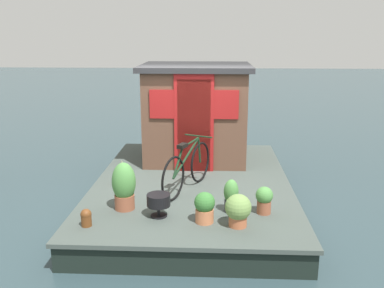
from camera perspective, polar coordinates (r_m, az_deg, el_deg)
ground_plane at (r=7.67m, az=0.07°, el=-7.74°), size 60.00×60.00×0.00m
houseboat_deck at (r=7.59m, az=0.08°, el=-6.27°), size 4.90×3.34×0.42m
houseboat_cabin at (r=8.57m, az=0.51°, el=4.27°), size 1.85×2.13×1.90m
bicycle at (r=6.91m, az=-0.60°, el=-3.17°), size 1.53×0.74×0.84m
potted_plant_fern at (r=5.82m, az=1.68°, el=-8.37°), size 0.28×0.28×0.43m
potted_plant_geranium at (r=6.28m, az=-9.04°, el=-5.55°), size 0.34×0.34×0.70m
potted_plant_lavender at (r=7.29m, az=-9.26°, el=-3.85°), size 0.24×0.24×0.44m
potted_plant_rosemary at (r=5.74m, az=6.15°, el=-8.65°), size 0.35×0.35×0.44m
potted_plant_sage at (r=6.17m, az=5.22°, el=-6.87°), size 0.21×0.21×0.49m
potted_plant_ivy at (r=6.19m, az=9.58°, el=-7.25°), size 0.25×0.25×0.40m
charcoal_grill at (r=6.01m, az=-4.47°, el=-7.58°), size 0.33×0.33×0.33m
mooring_bollard at (r=5.92m, az=-13.91°, el=-9.45°), size 0.15×0.15×0.24m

